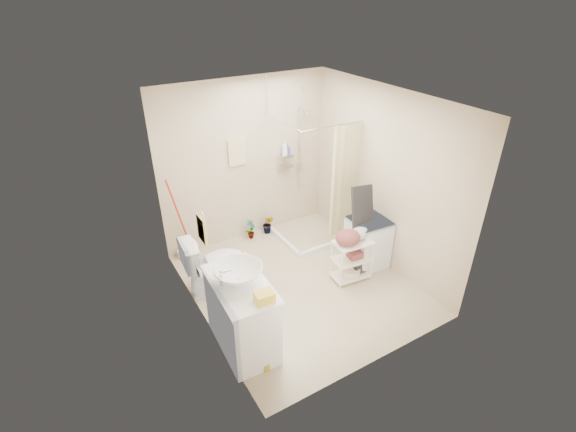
% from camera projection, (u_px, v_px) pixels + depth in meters
% --- Properties ---
extents(floor, '(3.20, 3.20, 0.00)m').
position_uv_depth(floor, '(299.00, 284.00, 5.93)').
color(floor, '#C0B190').
rests_on(floor, ground).
extents(ceiling, '(2.80, 3.20, 0.04)m').
position_uv_depth(ceiling, '(303.00, 100.00, 4.65)').
color(ceiling, silver).
rests_on(ceiling, ground).
extents(wall_back, '(2.80, 0.04, 2.60)m').
position_uv_depth(wall_back, '(246.00, 162.00, 6.48)').
color(wall_back, beige).
rests_on(wall_back, ground).
extents(wall_front, '(2.80, 0.04, 2.60)m').
position_uv_depth(wall_front, '(388.00, 268.00, 4.09)').
color(wall_front, beige).
rests_on(wall_front, ground).
extents(wall_left, '(0.04, 3.20, 2.60)m').
position_uv_depth(wall_left, '(195.00, 233.00, 4.66)').
color(wall_left, beige).
rests_on(wall_left, ground).
extents(wall_right, '(0.04, 3.20, 2.60)m').
position_uv_depth(wall_right, '(384.00, 180.00, 5.91)').
color(wall_right, beige).
rests_on(wall_right, ground).
extents(vanity, '(0.63, 1.06, 0.91)m').
position_uv_depth(vanity, '(242.00, 315.00, 4.73)').
color(vanity, white).
rests_on(vanity, ground).
extents(sink, '(0.64, 0.64, 0.19)m').
position_uv_depth(sink, '(239.00, 274.00, 4.50)').
color(sink, white).
rests_on(sink, vanity).
extents(counter_basket, '(0.20, 0.16, 0.11)m').
position_uv_depth(counter_basket, '(264.00, 297.00, 4.24)').
color(counter_basket, yellow).
rests_on(counter_basket, vanity).
extents(floor_basket, '(0.26, 0.21, 0.12)m').
position_uv_depth(floor_basket, '(267.00, 362.00, 4.64)').
color(floor_basket, gold).
rests_on(floor_basket, ground).
extents(toilet, '(0.86, 0.53, 0.84)m').
position_uv_depth(toilet, '(214.00, 263.00, 5.66)').
color(toilet, silver).
rests_on(toilet, ground).
extents(mop, '(0.17, 0.17, 1.39)m').
position_uv_depth(mop, '(177.00, 219.00, 6.16)').
color(mop, '#B42719').
rests_on(mop, ground).
extents(potted_plant_a, '(0.22, 0.21, 0.35)m').
position_uv_depth(potted_plant_a, '(251.00, 229.00, 6.90)').
color(potted_plant_a, brown).
rests_on(potted_plant_a, ground).
extents(potted_plant_b, '(0.24, 0.24, 0.34)m').
position_uv_depth(potted_plant_b, '(268.00, 224.00, 7.06)').
color(potted_plant_b, brown).
rests_on(potted_plant_b, ground).
extents(hanging_towel, '(0.28, 0.03, 0.42)m').
position_uv_depth(hanging_towel, '(237.00, 152.00, 6.30)').
color(hanging_towel, beige).
rests_on(hanging_towel, wall_back).
extents(towel_ring, '(0.04, 0.22, 0.34)m').
position_uv_depth(towel_ring, '(202.00, 228.00, 4.44)').
color(towel_ring, '#E5D388').
rests_on(towel_ring, wall_left).
extents(tp_holder, '(0.08, 0.12, 0.14)m').
position_uv_depth(tp_holder, '(202.00, 271.00, 5.00)').
color(tp_holder, white).
rests_on(tp_holder, wall_left).
extents(shower, '(1.10, 1.10, 2.10)m').
position_uv_depth(shower, '(310.00, 178.00, 6.57)').
color(shower, silver).
rests_on(shower, ground).
extents(shampoo_bottle_a, '(0.12, 0.12, 0.24)m').
position_uv_depth(shampoo_bottle_a, '(285.00, 148.00, 6.64)').
color(shampoo_bottle_a, white).
rests_on(shampoo_bottle_a, shower).
extents(shampoo_bottle_b, '(0.09, 0.09, 0.16)m').
position_uv_depth(shampoo_bottle_b, '(288.00, 149.00, 6.70)').
color(shampoo_bottle_b, '#2F3D98').
rests_on(shampoo_bottle_b, shower).
extents(washing_machine, '(0.55, 0.57, 0.76)m').
position_uv_depth(washing_machine, '(367.00, 242.00, 6.19)').
color(washing_machine, silver).
rests_on(washing_machine, ground).
extents(laundry_rack, '(0.57, 0.37, 0.74)m').
position_uv_depth(laundry_rack, '(352.00, 256.00, 5.88)').
color(laundry_rack, white).
rests_on(laundry_rack, ground).
extents(ironing_board, '(0.38, 0.13, 1.32)m').
position_uv_depth(ironing_board, '(363.00, 230.00, 5.96)').
color(ironing_board, black).
rests_on(ironing_board, ground).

